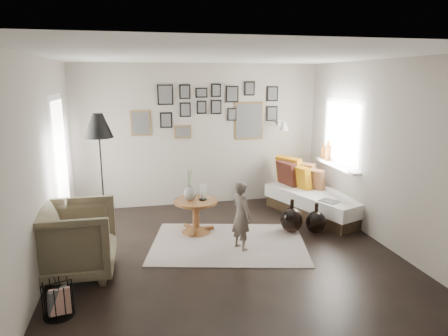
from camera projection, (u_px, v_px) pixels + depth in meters
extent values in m
plane|color=black|center=(228.00, 256.00, 5.38)|extent=(4.80, 4.80, 0.00)
plane|color=#9E968A|center=(199.00, 136.00, 7.38)|extent=(4.50, 0.00, 4.50)
plane|color=#9E968A|center=(306.00, 229.00, 2.81)|extent=(4.50, 0.00, 4.50)
plane|color=#9E968A|center=(40.00, 170.00, 4.62)|extent=(0.00, 4.80, 4.80)
plane|color=#9E968A|center=(385.00, 154.00, 5.57)|extent=(0.00, 4.80, 4.80)
plane|color=white|center=(229.00, 56.00, 4.81)|extent=(4.80, 4.80, 0.00)
plane|color=white|center=(61.00, 168.00, 5.82)|extent=(0.00, 2.14, 2.14)
plane|color=white|center=(61.00, 168.00, 5.82)|extent=(0.00, 1.88, 1.88)
plane|color=white|center=(61.00, 168.00, 5.82)|extent=(0.00, 1.93, 1.93)
plane|color=white|center=(342.00, 132.00, 6.68)|extent=(0.00, 1.30, 1.30)
plane|color=white|center=(342.00, 132.00, 6.68)|extent=(0.00, 1.14, 1.14)
cube|color=white|center=(337.00, 166.00, 6.79)|extent=(0.15, 1.32, 0.04)
cylinder|color=#8C4C14|center=(328.00, 153.00, 7.09)|extent=(0.10, 0.10, 0.28)
cylinder|color=#8C4C14|center=(323.00, 153.00, 7.26)|extent=(0.08, 0.08, 0.22)
cube|color=olive|center=(141.00, 123.00, 7.09)|extent=(0.35, 0.03, 0.45)
cube|color=black|center=(141.00, 124.00, 7.07)|extent=(0.30, 0.01, 0.40)
cube|color=black|center=(165.00, 95.00, 7.07)|extent=(0.28, 0.03, 0.36)
cube|color=black|center=(165.00, 95.00, 7.06)|extent=(0.23, 0.01, 0.31)
cube|color=black|center=(166.00, 120.00, 7.17)|extent=(0.22, 0.03, 0.28)
cube|color=black|center=(166.00, 120.00, 7.15)|extent=(0.17, 0.01, 0.23)
cube|color=black|center=(185.00, 92.00, 7.14)|extent=(0.20, 0.03, 0.26)
cube|color=black|center=(185.00, 92.00, 7.12)|extent=(0.15, 0.01, 0.21)
cube|color=black|center=(185.00, 110.00, 7.21)|extent=(0.20, 0.03, 0.26)
cube|color=black|center=(185.00, 110.00, 7.19)|extent=(0.15, 0.01, 0.21)
cube|color=black|center=(201.00, 93.00, 7.20)|extent=(0.22, 0.03, 0.18)
cube|color=black|center=(202.00, 93.00, 7.19)|extent=(0.17, 0.01, 0.13)
cube|color=black|center=(202.00, 107.00, 7.26)|extent=(0.18, 0.03, 0.24)
cube|color=black|center=(202.00, 107.00, 7.24)|extent=(0.13, 0.01, 0.19)
cube|color=black|center=(216.00, 90.00, 7.25)|extent=(0.18, 0.03, 0.24)
cube|color=black|center=(216.00, 90.00, 7.23)|extent=(0.13, 0.01, 0.19)
cube|color=black|center=(216.00, 107.00, 7.32)|extent=(0.20, 0.03, 0.26)
cube|color=black|center=(216.00, 107.00, 7.30)|extent=(0.15, 0.01, 0.21)
cube|color=black|center=(232.00, 94.00, 7.33)|extent=(0.24, 0.03, 0.30)
cube|color=black|center=(232.00, 94.00, 7.31)|extent=(0.19, 0.01, 0.25)
cube|color=black|center=(232.00, 114.00, 7.41)|extent=(0.18, 0.03, 0.24)
cube|color=black|center=(232.00, 114.00, 7.40)|extent=(0.13, 0.01, 0.19)
cube|color=olive|center=(249.00, 121.00, 7.51)|extent=(0.55, 0.03, 0.70)
cube|color=black|center=(249.00, 121.00, 7.49)|extent=(0.50, 0.01, 0.65)
cube|color=black|center=(249.00, 88.00, 7.38)|extent=(0.20, 0.03, 0.26)
cube|color=black|center=(250.00, 88.00, 7.36)|extent=(0.15, 0.01, 0.21)
cube|color=black|center=(272.00, 94.00, 7.50)|extent=(0.22, 0.03, 0.28)
cube|color=black|center=(273.00, 94.00, 7.48)|extent=(0.17, 0.01, 0.23)
cube|color=black|center=(272.00, 114.00, 7.58)|extent=(0.22, 0.03, 0.28)
cube|color=black|center=(272.00, 114.00, 7.56)|extent=(0.17, 0.01, 0.23)
cube|color=olive|center=(183.00, 132.00, 7.28)|extent=(0.30, 0.03, 0.24)
cube|color=black|center=(183.00, 132.00, 7.27)|extent=(0.25, 0.01, 0.19)
cube|color=white|center=(279.00, 123.00, 7.63)|extent=(0.06, 0.04, 0.10)
cylinder|color=white|center=(281.00, 123.00, 7.52)|extent=(0.02, 0.24, 0.02)
cone|color=white|center=(284.00, 126.00, 7.41)|extent=(0.18, 0.18, 0.14)
cube|color=silver|center=(229.00, 243.00, 5.77)|extent=(2.48, 1.99, 0.01)
cone|color=brown|center=(196.00, 230.00, 6.17)|extent=(0.49, 0.49, 0.10)
cylinder|color=brown|center=(196.00, 216.00, 6.12)|extent=(0.10, 0.10, 0.38)
cylinder|color=brown|center=(196.00, 201.00, 6.07)|extent=(0.67, 0.67, 0.04)
ellipsoid|color=black|center=(190.00, 194.00, 6.05)|extent=(0.19, 0.19, 0.21)
cylinder|color=black|center=(190.00, 186.00, 6.02)|extent=(0.06, 0.06, 0.04)
cylinder|color=black|center=(203.00, 199.00, 6.09)|extent=(0.11, 0.11, 0.02)
cube|color=black|center=(316.00, 210.00, 6.94)|extent=(1.34, 1.94, 0.21)
cube|color=silver|center=(317.00, 198.00, 6.90)|extent=(1.41, 2.01, 0.23)
cube|color=#C3760B|center=(301.00, 169.00, 7.52)|extent=(0.44, 0.57, 0.52)
cube|color=#3A1912|center=(297.00, 172.00, 7.41)|extent=(0.32, 0.51, 0.47)
cube|color=maroon|center=(312.00, 174.00, 7.32)|extent=(0.44, 0.48, 0.45)
cube|color=#C3760B|center=(306.00, 177.00, 7.16)|extent=(0.32, 0.47, 0.43)
cube|color=maroon|center=(318.00, 179.00, 7.03)|extent=(0.38, 0.44, 0.39)
cube|color=black|center=(329.00, 201.00, 6.34)|extent=(0.32, 0.35, 0.02)
imported|color=brown|center=(74.00, 240.00, 4.80)|extent=(0.98, 0.95, 0.88)
cube|color=silver|center=(77.00, 235.00, 4.84)|extent=(0.42, 0.43, 0.18)
cylinder|color=black|center=(106.00, 228.00, 6.31)|extent=(0.28, 0.28, 0.03)
cylinder|color=black|center=(102.00, 180.00, 6.14)|extent=(0.02, 0.02, 1.63)
cone|color=black|center=(98.00, 126.00, 5.95)|extent=(0.43, 0.43, 0.37)
cube|color=black|center=(58.00, 301.00, 3.99)|extent=(0.20, 0.19, 0.27)
cube|color=silver|center=(60.00, 302.00, 3.98)|extent=(0.21, 0.10, 0.27)
ellipsoid|color=black|center=(291.00, 220.00, 6.16)|extent=(0.35, 0.35, 0.40)
cylinder|color=black|center=(292.00, 204.00, 6.10)|extent=(0.06, 0.06, 0.12)
ellipsoid|color=black|center=(316.00, 222.00, 6.12)|extent=(0.31, 0.31, 0.35)
cylinder|color=black|center=(317.00, 207.00, 6.07)|extent=(0.06, 0.06, 0.12)
imported|color=#574C44|center=(241.00, 216.00, 5.48)|extent=(0.36, 0.42, 0.99)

